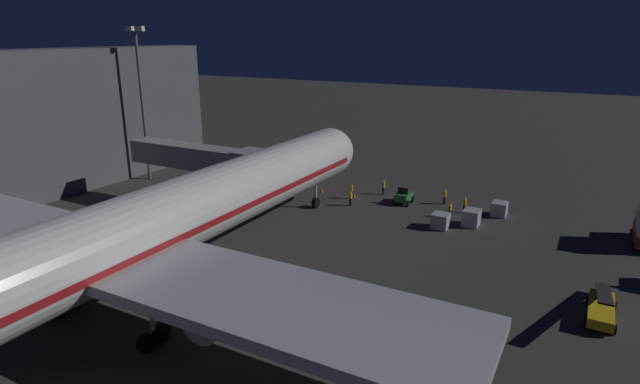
% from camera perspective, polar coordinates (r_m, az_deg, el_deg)
% --- Properties ---
extents(ground_plane, '(320.00, 320.00, 0.00)m').
position_cam_1_polar(ground_plane, '(44.83, -11.35, -7.98)').
color(ground_plane, '#383533').
extents(airliner_at_gate, '(48.57, 69.03, 17.93)m').
position_cam_1_polar(airliner_at_gate, '(35.83, -22.95, -5.76)').
color(airliner_at_gate, silver).
rests_on(airliner_at_gate, ground_plane).
extents(jet_bridge, '(18.00, 3.40, 7.31)m').
position_cam_1_polar(jet_bridge, '(57.10, -12.30, 3.59)').
color(jet_bridge, '#9E9E99').
rests_on(jet_bridge, ground_plane).
extents(apron_floodlight_mast, '(2.90, 0.50, 19.68)m').
position_cam_1_polar(apron_floodlight_mast, '(71.05, -19.21, 10.20)').
color(apron_floodlight_mast, '#59595E').
rests_on(apron_floodlight_mast, ground_plane).
extents(pushback_tug, '(1.86, 2.47, 1.95)m').
position_cam_1_polar(pushback_tug, '(60.04, 9.28, -0.52)').
color(pushback_tug, '#287038').
rests_on(pushback_tug, ground_plane).
extents(belt_loader, '(1.96, 8.35, 3.21)m').
position_cam_1_polar(belt_loader, '(40.87, 28.78, -11.19)').
color(belt_loader, yellow).
rests_on(belt_loader, ground_plane).
extents(baggage_container_near_belt, '(1.52, 1.77, 1.51)m').
position_cam_1_polar(baggage_container_near_belt, '(58.49, 19.30, -1.79)').
color(baggage_container_near_belt, '#B7BABF').
rests_on(baggage_container_near_belt, ground_plane).
extents(baggage_container_mid_row, '(1.62, 1.69, 1.52)m').
position_cam_1_polar(baggage_container_mid_row, '(53.16, 13.22, -3.13)').
color(baggage_container_mid_row, '#B7BABF').
rests_on(baggage_container_mid_row, ground_plane).
extents(baggage_container_far_row, '(1.58, 1.86, 1.70)m').
position_cam_1_polar(baggage_container_far_row, '(54.59, 16.46, -2.75)').
color(baggage_container_far_row, '#B7BABF').
rests_on(baggage_container_far_row, ground_plane).
extents(ground_crew_near_nose_gear, '(0.40, 0.40, 1.82)m').
position_cam_1_polar(ground_crew_near_nose_gear, '(60.55, 13.68, -0.42)').
color(ground_crew_near_nose_gear, black).
rests_on(ground_crew_near_nose_gear, ground_plane).
extents(ground_crew_by_belt_loader, '(0.40, 0.40, 1.78)m').
position_cam_1_polar(ground_crew_by_belt_loader, '(60.99, 3.51, 0.16)').
color(ground_crew_by_belt_loader, black).
rests_on(ground_crew_by_belt_loader, ground_plane).
extents(ground_crew_marshaller_fwd, '(0.40, 0.40, 1.76)m').
position_cam_1_polar(ground_crew_marshaller_fwd, '(58.39, 3.40, -0.63)').
color(ground_crew_marshaller_fwd, black).
rests_on(ground_crew_marshaller_fwd, ground_plane).
extents(ground_crew_under_port_wing, '(0.40, 0.40, 1.66)m').
position_cam_1_polar(ground_crew_under_port_wing, '(56.34, 14.20, -1.88)').
color(ground_crew_under_port_wing, black).
rests_on(ground_crew_under_port_wing, ground_plane).
extents(ground_crew_by_tug, '(0.40, 0.40, 1.82)m').
position_cam_1_polar(ground_crew_by_tug, '(62.91, 7.05, 0.61)').
color(ground_crew_by_tug, black).
rests_on(ground_crew_by_tug, ground_plane).
extents(ground_crew_walking_aft, '(0.40, 0.40, 1.85)m').
position_cam_1_polar(ground_crew_walking_aft, '(58.11, 15.76, -1.30)').
color(ground_crew_walking_aft, black).
rests_on(ground_crew_walking_aft, ground_plane).
extents(traffic_cone_nose_port, '(0.36, 0.36, 0.55)m').
position_cam_1_polar(traffic_cone_nose_port, '(61.64, 3.81, -0.35)').
color(traffic_cone_nose_port, orange).
rests_on(traffic_cone_nose_port, ground_plane).
extents(traffic_cone_nose_starboard, '(0.36, 0.36, 0.55)m').
position_cam_1_polar(traffic_cone_nose_starboard, '(63.52, 0.21, 0.23)').
color(traffic_cone_nose_starboard, orange).
rests_on(traffic_cone_nose_starboard, ground_plane).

